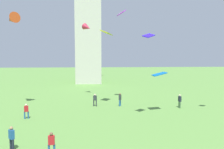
{
  "coord_description": "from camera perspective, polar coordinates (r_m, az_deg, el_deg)",
  "views": [
    {
      "loc": [
        -4.16,
        -7.16,
        6.7
      ],
      "look_at": [
        -2.18,
        18.75,
        4.47
      ],
      "focal_mm": 35.25,
      "sensor_mm": 36.0,
      "label": 1
    }
  ],
  "objects": [
    {
      "name": "person_3",
      "position": [
        25.33,
        -21.35,
        -8.65
      ],
      "size": [
        0.48,
        0.37,
        1.61
      ],
      "rotation": [
        0.0,
        0.0,
        0.36
      ],
      "color": "#235693",
      "rests_on": "ground_plane"
    },
    {
      "name": "kite_flying_4",
      "position": [
        28.88,
        -1.49,
        10.79
      ],
      "size": [
        1.75,
        2.04,
        0.67
      ],
      "rotation": [
        0.0,
        0.0,
        4.25
      ],
      "color": "#B5B414"
    },
    {
      "name": "person_5",
      "position": [
        17.66,
        -24.6,
        -14.47
      ],
      "size": [
        0.5,
        0.5,
        1.72
      ],
      "rotation": [
        0.0,
        0.0,
        2.33
      ],
      "color": "#1E2333",
      "rests_on": "ground_plane"
    },
    {
      "name": "person_0",
      "position": [
        29.46,
        2.09,
        -6.31
      ],
      "size": [
        0.4,
        0.51,
        1.72
      ],
      "rotation": [
        0.0,
        0.0,
        1.19
      ],
      "color": "#235693",
      "rests_on": "ground_plane"
    },
    {
      "name": "person_2",
      "position": [
        29.67,
        17.16,
        -6.4
      ],
      "size": [
        0.28,
        0.54,
        1.76
      ],
      "rotation": [
        0.0,
        0.0,
        4.76
      ],
      "color": "#51754C",
      "rests_on": "ground_plane"
    },
    {
      "name": "kite_flying_0",
      "position": [
        35.54,
        -6.47,
        12.04
      ],
      "size": [
        1.85,
        1.89,
        1.4
      ],
      "rotation": [
        0.0,
        0.0,
        0.74
      ],
      "color": "#B72740"
    },
    {
      "name": "person_1",
      "position": [
        15.91,
        -15.43,
        -16.62
      ],
      "size": [
        0.49,
        0.28,
        1.6
      ],
      "rotation": [
        0.0,
        0.0,
        3.24
      ],
      "color": "#235693",
      "rests_on": "ground_plane"
    },
    {
      "name": "kite_flying_3",
      "position": [
        26.11,
        12.18,
        0.12
      ],
      "size": [
        1.67,
        1.25,
        0.48
      ],
      "rotation": [
        0.0,
        0.0,
        3.24
      ],
      "color": "#095DB9"
    },
    {
      "name": "person_4",
      "position": [
        29.4,
        -4.43,
        -6.41
      ],
      "size": [
        0.49,
        0.38,
        1.66
      ],
      "rotation": [
        0.0,
        0.0,
        5.95
      ],
      "color": "#2D3338",
      "rests_on": "ground_plane"
    },
    {
      "name": "kite_flying_2",
      "position": [
        22.89,
        9.47,
        9.93
      ],
      "size": [
        1.43,
        1.31,
        0.57
      ],
      "rotation": [
        0.0,
        0.0,
        3.79
      ],
      "color": "#2C16E9"
    },
    {
      "name": "kite_flying_1",
      "position": [
        32.17,
        2.46,
        15.69
      ],
      "size": [
        1.33,
        1.5,
        0.95
      ],
      "rotation": [
        0.0,
        0.0,
        2.41
      ],
      "color": "purple"
    },
    {
      "name": "kite_flying_5",
      "position": [
        31.16,
        -24.52,
        12.94
      ],
      "size": [
        2.4,
        2.47,
        1.61
      ],
      "rotation": [
        0.0,
        0.0,
        3.86
      ],
      "color": "#B84218"
    }
  ]
}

